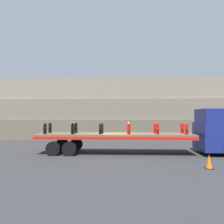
{
  "coord_description": "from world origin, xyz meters",
  "views": [
    {
      "loc": [
        0.52,
        -15.44,
        2.71
      ],
      "look_at": [
        -0.21,
        0.0,
        2.92
      ],
      "focal_mm": 35.0,
      "sensor_mm": 36.0,
      "label": 1
    }
  ],
  "objects_px": {
    "fire_hydrant_black_far_1": "(76,128)",
    "fire_hydrant_red_near_3": "(129,129)",
    "fire_hydrant_black_far_2": "(102,128)",
    "fire_hydrant_red_far_5": "(182,128)",
    "fire_hydrant_red_far_4": "(155,128)",
    "flatbed_trailer": "(104,137)",
    "fire_hydrant_black_near_2": "(101,129)",
    "fire_hydrant_black_far_0": "(50,128)",
    "fire_hydrant_red_near_4": "(157,129)",
    "fire_hydrant_red_near_5": "(186,129)",
    "fire_hydrant_black_near_0": "(45,129)",
    "truck_cab": "(217,132)",
    "traffic_cone": "(209,162)",
    "fire_hydrant_black_near_1": "(73,129)"
  },
  "relations": [
    {
      "from": "fire_hydrant_black_far_2",
      "to": "fire_hydrant_red_far_5",
      "type": "height_order",
      "value": "same"
    },
    {
      "from": "fire_hydrant_black_near_0",
      "to": "fire_hydrant_black_near_2",
      "type": "height_order",
      "value": "same"
    },
    {
      "from": "flatbed_trailer",
      "to": "fire_hydrant_black_far_1",
      "type": "relative_size",
      "value": 14.41
    },
    {
      "from": "traffic_cone",
      "to": "fire_hydrant_red_far_5",
      "type": "bearing_deg",
      "value": 90.79
    },
    {
      "from": "truck_cab",
      "to": "fire_hydrant_black_near_2",
      "type": "relative_size",
      "value": 4.14
    },
    {
      "from": "fire_hydrant_red_far_5",
      "to": "fire_hydrant_black_far_2",
      "type": "bearing_deg",
      "value": 180.0
    },
    {
      "from": "fire_hydrant_black_near_0",
      "to": "fire_hydrant_black_far_2",
      "type": "bearing_deg",
      "value": 15.33
    },
    {
      "from": "fire_hydrant_black_near_0",
      "to": "fire_hydrant_red_far_5",
      "type": "distance_m",
      "value": 9.74
    },
    {
      "from": "truck_cab",
      "to": "fire_hydrant_black_far_0",
      "type": "bearing_deg",
      "value": 177.45
    },
    {
      "from": "fire_hydrant_red_near_3",
      "to": "fire_hydrant_red_far_5",
      "type": "distance_m",
      "value": 4.01
    },
    {
      "from": "fire_hydrant_black_far_0",
      "to": "fire_hydrant_black_near_1",
      "type": "height_order",
      "value": "same"
    },
    {
      "from": "fire_hydrant_black_far_0",
      "to": "fire_hydrant_red_far_4",
      "type": "xyz_separation_m",
      "value": [
        7.74,
        0.0,
        0.0
      ]
    },
    {
      "from": "fire_hydrant_black_near_0",
      "to": "traffic_cone",
      "type": "bearing_deg",
      "value": -20.55
    },
    {
      "from": "fire_hydrant_black_near_1",
      "to": "fire_hydrant_red_far_5",
      "type": "xyz_separation_m",
      "value": [
        7.74,
        1.06,
        0.0
      ]
    },
    {
      "from": "fire_hydrant_black_far_0",
      "to": "fire_hydrant_red_far_5",
      "type": "distance_m",
      "value": 9.68
    },
    {
      "from": "fire_hydrant_red_far_4",
      "to": "fire_hydrant_red_near_5",
      "type": "bearing_deg",
      "value": -28.73
    },
    {
      "from": "fire_hydrant_black_near_1",
      "to": "fire_hydrant_red_near_4",
      "type": "height_order",
      "value": "same"
    },
    {
      "from": "fire_hydrant_black_far_0",
      "to": "fire_hydrant_red_far_5",
      "type": "bearing_deg",
      "value": 0.0
    },
    {
      "from": "fire_hydrant_red_near_3",
      "to": "fire_hydrant_red_far_5",
      "type": "bearing_deg",
      "value": 15.33
    },
    {
      "from": "fire_hydrant_red_far_4",
      "to": "traffic_cone",
      "type": "bearing_deg",
      "value": -67.0
    },
    {
      "from": "flatbed_trailer",
      "to": "fire_hydrant_black_near_0",
      "type": "bearing_deg",
      "value": -172.54
    },
    {
      "from": "flatbed_trailer",
      "to": "fire_hydrant_black_far_0",
      "type": "height_order",
      "value": "fire_hydrant_black_far_0"
    },
    {
      "from": "fire_hydrant_red_far_4",
      "to": "fire_hydrant_red_near_5",
      "type": "distance_m",
      "value": 2.21
    },
    {
      "from": "fire_hydrant_black_far_1",
      "to": "fire_hydrant_red_near_5",
      "type": "height_order",
      "value": "same"
    },
    {
      "from": "fire_hydrant_black_near_2",
      "to": "fire_hydrant_red_far_5",
      "type": "height_order",
      "value": "same"
    },
    {
      "from": "fire_hydrant_red_near_5",
      "to": "fire_hydrant_black_far_2",
      "type": "bearing_deg",
      "value": 169.64
    },
    {
      "from": "flatbed_trailer",
      "to": "fire_hydrant_red_near_4",
      "type": "relative_size",
      "value": 14.41
    },
    {
      "from": "fire_hydrant_black_near_2",
      "to": "truck_cab",
      "type": "bearing_deg",
      "value": 3.77
    },
    {
      "from": "fire_hydrant_black_far_2",
      "to": "fire_hydrant_red_near_5",
      "type": "distance_m",
      "value": 5.9
    },
    {
      "from": "fire_hydrant_red_near_4",
      "to": "fire_hydrant_black_far_2",
      "type": "bearing_deg",
      "value": 164.67
    },
    {
      "from": "truck_cab",
      "to": "fire_hydrant_black_far_0",
      "type": "height_order",
      "value": "truck_cab"
    },
    {
      "from": "fire_hydrant_black_near_1",
      "to": "fire_hydrant_red_far_4",
      "type": "height_order",
      "value": "same"
    },
    {
      "from": "fire_hydrant_black_near_0",
      "to": "fire_hydrant_red_near_5",
      "type": "distance_m",
      "value": 9.68
    },
    {
      "from": "fire_hydrant_black_far_0",
      "to": "fire_hydrant_black_far_1",
      "type": "xyz_separation_m",
      "value": [
        1.94,
        0.0,
        0.0
      ]
    },
    {
      "from": "truck_cab",
      "to": "fire_hydrant_red_near_3",
      "type": "xyz_separation_m",
      "value": [
        -6.11,
        -0.53,
        0.22
      ]
    },
    {
      "from": "flatbed_trailer",
      "to": "fire_hydrant_black_near_0",
      "type": "distance_m",
      "value": 4.13
    },
    {
      "from": "flatbed_trailer",
      "to": "fire_hydrant_black_near_2",
      "type": "relative_size",
      "value": 14.41
    },
    {
      "from": "truck_cab",
      "to": "fire_hydrant_black_near_0",
      "type": "height_order",
      "value": "truck_cab"
    },
    {
      "from": "fire_hydrant_black_near_2",
      "to": "fire_hydrant_red_near_5",
      "type": "height_order",
      "value": "same"
    },
    {
      "from": "fire_hydrant_red_near_4",
      "to": "fire_hydrant_red_near_5",
      "type": "bearing_deg",
      "value": 0.0
    },
    {
      "from": "fire_hydrant_red_near_4",
      "to": "fire_hydrant_red_far_4",
      "type": "bearing_deg",
      "value": 90.0
    },
    {
      "from": "flatbed_trailer",
      "to": "fire_hydrant_black_near_0",
      "type": "height_order",
      "value": "fire_hydrant_black_near_0"
    },
    {
      "from": "fire_hydrant_black_near_2",
      "to": "fire_hydrant_red_near_3",
      "type": "bearing_deg",
      "value": 0.0
    },
    {
      "from": "fire_hydrant_black_near_0",
      "to": "fire_hydrant_black_near_2",
      "type": "bearing_deg",
      "value": 0.0
    },
    {
      "from": "fire_hydrant_black_far_0",
      "to": "fire_hydrant_black_near_1",
      "type": "relative_size",
      "value": 1.0
    },
    {
      "from": "fire_hydrant_black_far_1",
      "to": "fire_hydrant_red_near_3",
      "type": "relative_size",
      "value": 1.0
    },
    {
      "from": "fire_hydrant_red_far_4",
      "to": "fire_hydrant_red_far_5",
      "type": "height_order",
      "value": "same"
    },
    {
      "from": "fire_hydrant_black_far_1",
      "to": "fire_hydrant_red_near_5",
      "type": "relative_size",
      "value": 1.0
    },
    {
      "from": "flatbed_trailer",
      "to": "fire_hydrant_red_near_4",
      "type": "bearing_deg",
      "value": -8.18
    },
    {
      "from": "fire_hydrant_red_near_4",
      "to": "traffic_cone",
      "type": "distance_m",
      "value": 4.4
    }
  ]
}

